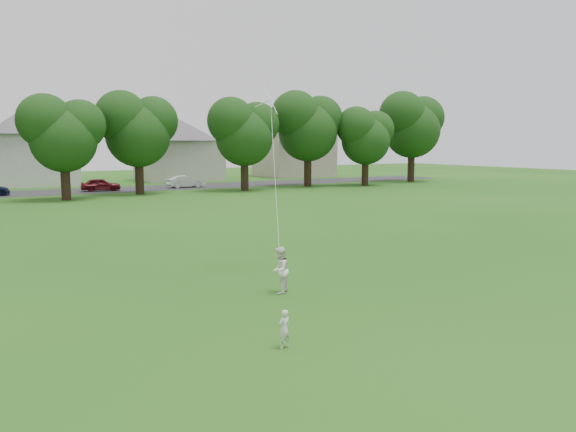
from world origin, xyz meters
TOP-DOWN VIEW (x-y plane):
  - ground at (0.00, 0.00)m, footprint 160.00×160.00m
  - street at (0.00, 42.00)m, footprint 90.00×7.00m
  - toddler at (-1.36, -1.67)m, footprint 0.34×0.26m
  - older_boy at (0.80, 2.22)m, footprint 0.85×0.82m
  - kite at (1.51, 3.76)m, footprint 1.22×2.12m
  - tree_row at (3.16, 35.49)m, footprint 80.05×8.78m
  - house_row at (0.24, 52.00)m, footprint 76.28×12.84m

SIDE VIEW (x-z plane):
  - ground at x=0.00m, z-range 0.00..0.00m
  - street at x=0.00m, z-range 0.00..0.01m
  - toddler at x=-1.36m, z-range 0.00..0.85m
  - older_boy at x=0.80m, z-range 0.00..1.37m
  - kite at x=1.51m, z-range 0.45..6.38m
  - house_row at x=0.24m, z-range -0.33..10.26m
  - tree_row at x=3.16m, z-range 1.02..11.39m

